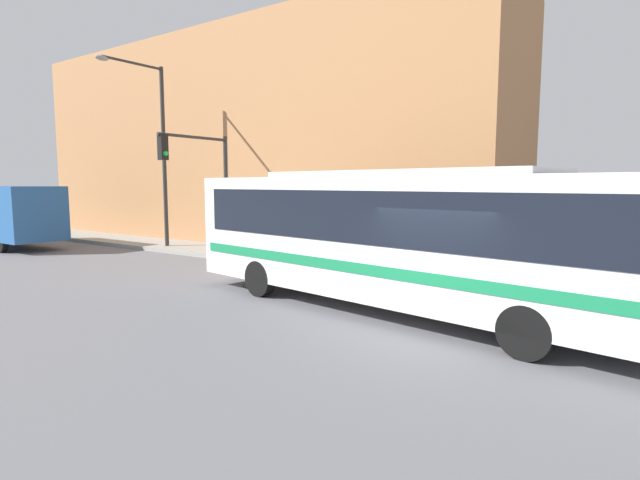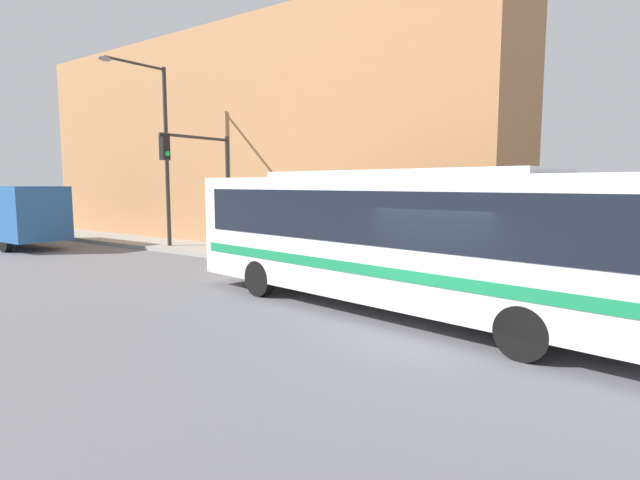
% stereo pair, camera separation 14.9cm
% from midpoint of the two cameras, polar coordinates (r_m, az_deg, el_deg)
% --- Properties ---
extents(ground_plane, '(120.00, 120.00, 0.00)m').
position_cam_midpoint_polar(ground_plane, '(10.23, 12.39, -10.64)').
color(ground_plane, slate).
extents(sidewalk, '(2.75, 70.00, 0.17)m').
position_cam_midpoint_polar(sidewalk, '(28.18, -22.60, 0.05)').
color(sidewalk, gray).
rests_on(sidewalk, ground_plane).
extents(building_facade, '(6.00, 26.91, 10.27)m').
position_cam_midpoint_polar(building_facade, '(26.60, -8.32, 11.02)').
color(building_facade, '#B27A4C').
rests_on(building_facade, ground_plane).
extents(city_bus, '(4.27, 12.22, 3.27)m').
position_cam_midpoint_polar(city_bus, '(11.51, 9.02, 0.90)').
color(city_bus, silver).
rests_on(city_bus, ground_plane).
extents(delivery_truck, '(2.38, 7.17, 2.87)m').
position_cam_midpoint_polar(delivery_truck, '(27.63, -32.30, 2.53)').
color(delivery_truck, '#265999').
rests_on(delivery_truck, ground_plane).
extents(fire_hydrant, '(0.25, 0.34, 0.70)m').
position_cam_midpoint_polar(fire_hydrant, '(16.98, 2.44, -1.90)').
color(fire_hydrant, gold).
rests_on(fire_hydrant, sidewalk).
extents(traffic_light_pole, '(3.28, 0.35, 4.69)m').
position_cam_midpoint_polar(traffic_light_pole, '(19.76, -13.45, 7.56)').
color(traffic_light_pole, '#2D2D2D').
rests_on(traffic_light_pole, sidewalk).
extents(parking_meter, '(0.14, 0.14, 1.35)m').
position_cam_midpoint_polar(parking_meter, '(18.58, -4.91, 0.56)').
color(parking_meter, '#2D2D2D').
rests_on(parking_meter, sidewalk).
extents(street_lamp, '(3.16, 0.28, 7.91)m').
position_cam_midpoint_polar(street_lamp, '(23.46, -18.44, 10.78)').
color(street_lamp, '#2D2D2D').
rests_on(street_lamp, sidewalk).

